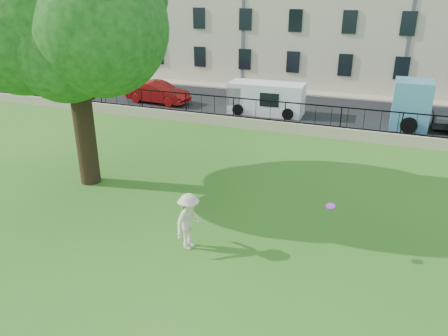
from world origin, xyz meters
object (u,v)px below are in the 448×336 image
at_px(frisbee, 330,206).
at_px(white_van, 266,98).
at_px(red_sedan, 158,92).
at_px(tree, 67,7).
at_px(man, 189,221).

distance_m(frisbee, white_van, 15.88).
xyz_separation_m(frisbee, white_van, (-6.00, 14.69, -0.62)).
bearing_deg(red_sedan, tree, -159.00).
relative_size(frisbee, red_sedan, 0.06).
xyz_separation_m(man, frisbee, (4.01, 1.16, 0.69)).
height_order(tree, white_van, tree).
distance_m(man, white_van, 15.97).
xyz_separation_m(frisbee, red_sedan, (-13.76, 14.69, -0.86)).
relative_size(tree, man, 5.62).
bearing_deg(man, tree, 73.86).
relative_size(tree, white_van, 2.19).
bearing_deg(frisbee, man, -163.90).
xyz_separation_m(tree, white_van, (4.08, 12.73, -5.84)).
relative_size(man, frisbee, 6.74).
bearing_deg(tree, white_van, 72.23).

